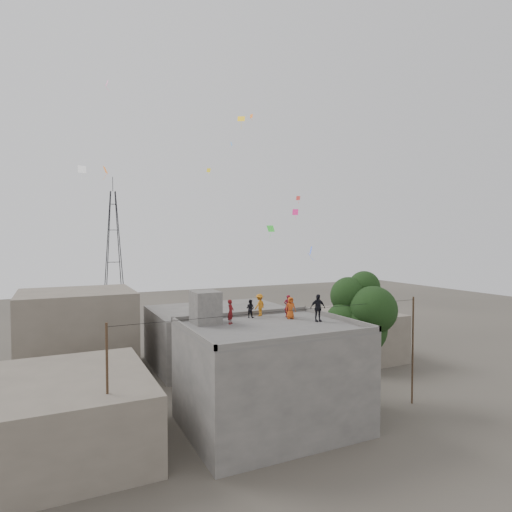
{
  "coord_description": "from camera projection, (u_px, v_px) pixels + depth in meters",
  "views": [
    {
      "loc": [
        -11.74,
        -22.59,
        11.35
      ],
      "look_at": [
        0.21,
        2.46,
        10.24
      ],
      "focal_mm": 30.0,
      "sensor_mm": 36.0,
      "label": 1
    }
  ],
  "objects": [
    {
      "name": "parapet",
      "position": [
        270.0,
        324.0,
        25.62
      ],
      "size": [
        10.0,
        8.0,
        0.3
      ],
      "color": "#52504D",
      "rests_on": "main_building"
    },
    {
      "name": "person_orange_adult",
      "position": [
        260.0,
        305.0,
        29.07
      ],
      "size": [
        1.12,
        0.96,
        1.51
      ],
      "primitive_type": "imported",
      "rotation": [
        0.0,
        0.0,
        -2.64
      ],
      "color": "#C67216",
      "rests_on": "main_building"
    },
    {
      "name": "neighbor_east",
      "position": [
        352.0,
        335.0,
        40.83
      ],
      "size": [
        7.0,
        8.0,
        4.4
      ],
      "primitive_type": "cube",
      "color": "#665C50",
      "rests_on": "ground"
    },
    {
      "name": "neighbor_north",
      "position": [
        220.0,
        335.0,
        39.26
      ],
      "size": [
        12.0,
        9.0,
        5.0
      ],
      "primitive_type": "cube",
      "color": "#52504D",
      "rests_on": "ground"
    },
    {
      "name": "transmission_tower",
      "position": [
        114.0,
        255.0,
        59.86
      ],
      "size": [
        2.97,
        2.97,
        20.01
      ],
      "color": "black",
      "rests_on": "ground"
    },
    {
      "name": "utility_line",
      "position": [
        288.0,
        368.0,
        24.81
      ],
      "size": [
        20.12,
        0.62,
        7.4
      ],
      "color": "black",
      "rests_on": "ground"
    },
    {
      "name": "person_dark_child",
      "position": [
        250.0,
        309.0,
        28.49
      ],
      "size": [
        0.73,
        0.75,
        1.21
      ],
      "primitive_type": "imported",
      "rotation": [
        0.0,
        0.0,
        2.25
      ],
      "color": "black",
      "rests_on": "main_building"
    },
    {
      "name": "person_red_child",
      "position": [
        231.0,
        312.0,
        26.38
      ],
      "size": [
        0.64,
        0.65,
        1.5
      ],
      "primitive_type": "imported",
      "rotation": [
        0.0,
        0.0,
        0.83
      ],
      "color": "#610F11",
      "rests_on": "main_building"
    },
    {
      "name": "kites",
      "position": [
        229.0,
        184.0,
        31.97
      ],
      "size": [
        19.5,
        18.18,
        12.92
      ],
      "color": "orange",
      "rests_on": "ground"
    },
    {
      "name": "person_dark_adult",
      "position": [
        318.0,
        308.0,
        27.13
      ],
      "size": [
        1.07,
        0.57,
        1.74
      ],
      "primitive_type": "imported",
      "rotation": [
        0.0,
        0.0,
        -0.15
      ],
      "color": "black",
      "rests_on": "main_building"
    },
    {
      "name": "tree",
      "position": [
        362.0,
        315.0,
        29.34
      ],
      "size": [
        4.9,
        4.6,
        9.1
      ],
      "color": "black",
      "rests_on": "ground"
    },
    {
      "name": "person_red_adult",
      "position": [
        288.0,
        306.0,
        28.71
      ],
      "size": [
        0.59,
        0.44,
        1.49
      ],
      "primitive_type": "imported",
      "rotation": [
        0.0,
        0.0,
        2.99
      ],
      "color": "maroon",
      "rests_on": "main_building"
    },
    {
      "name": "main_building",
      "position": [
        270.0,
        377.0,
        25.75
      ],
      "size": [
        10.0,
        8.0,
        6.1
      ],
      "color": "#52504D",
      "rests_on": "ground"
    },
    {
      "name": "stair_head_box",
      "position": [
        206.0,
        307.0,
        26.56
      ],
      "size": [
        1.6,
        1.8,
        2.0
      ],
      "primitive_type": "cube",
      "color": "#52504D",
      "rests_on": "main_building"
    },
    {
      "name": "neighbor_northwest",
      "position": [
        77.0,
        332.0,
        35.86
      ],
      "size": [
        9.0,
        8.0,
        7.0
      ],
      "primitive_type": "cube",
      "color": "#665C50",
      "rests_on": "ground"
    },
    {
      "name": "neighbor_west",
      "position": [
        71.0,
        414.0,
        22.86
      ],
      "size": [
        8.0,
        10.0,
        4.0
      ],
      "primitive_type": "cube",
      "color": "#665C50",
      "rests_on": "ground"
    },
    {
      "name": "ground",
      "position": [
        270.0,
        426.0,
        25.87
      ],
      "size": [
        140.0,
        140.0,
        0.0
      ],
      "primitive_type": "plane",
      "color": "#3F3B33",
      "rests_on": "ground"
    },
    {
      "name": "person_orange_child",
      "position": [
        291.0,
        308.0,
        28.07
      ],
      "size": [
        0.75,
        0.53,
        1.43
      ],
      "primitive_type": "imported",
      "rotation": [
        0.0,
        0.0,
        -0.12
      ],
      "color": "#BB4915",
      "rests_on": "main_building"
    }
  ]
}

